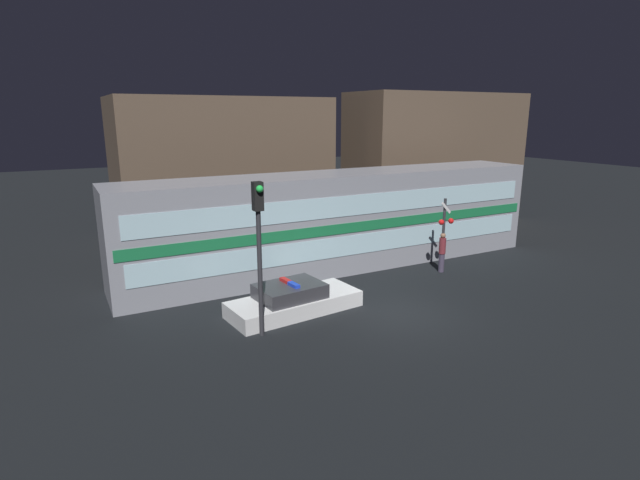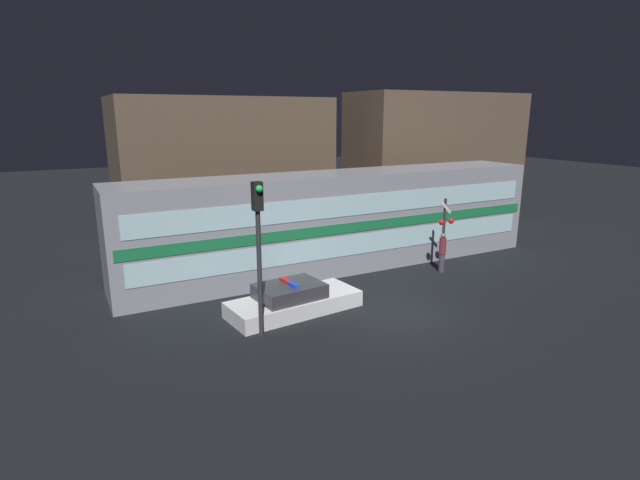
% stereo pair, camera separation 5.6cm
% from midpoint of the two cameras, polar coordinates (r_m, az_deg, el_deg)
% --- Properties ---
extents(ground_plane, '(120.00, 120.00, 0.00)m').
position_cam_midpoint_polar(ground_plane, '(18.69, 8.86, -8.30)').
color(ground_plane, black).
extents(train, '(20.66, 3.06, 4.48)m').
position_cam_midpoint_polar(train, '(23.42, 2.23, 2.23)').
color(train, gray).
rests_on(train, ground_plane).
extents(police_car, '(5.09, 2.41, 1.22)m').
position_cam_midpoint_polar(police_car, '(18.49, -3.16, -6.91)').
color(police_car, silver).
rests_on(police_car, ground_plane).
extents(pedestrian, '(0.31, 0.31, 1.85)m').
position_cam_midpoint_polar(pedestrian, '(23.55, 13.71, -1.34)').
color(pedestrian, '#3F384C').
rests_on(pedestrian, ground_plane).
extents(crossing_signal_near, '(0.82, 0.33, 3.43)m').
position_cam_midpoint_polar(crossing_signal_near, '(23.27, 13.95, 1.13)').
color(crossing_signal_near, '#2D2D33').
rests_on(crossing_signal_near, ground_plane).
extents(traffic_light_corner, '(0.30, 0.46, 5.09)m').
position_cam_midpoint_polar(traffic_light_corner, '(15.80, -7.09, 0.31)').
color(traffic_light_corner, '#2D2D33').
rests_on(traffic_light_corner, ground_plane).
extents(building_left, '(11.88, 5.80, 8.01)m').
position_cam_midpoint_polar(building_left, '(29.92, -11.12, 8.02)').
color(building_left, brown).
rests_on(building_left, ground_plane).
extents(building_center, '(11.80, 4.58, 8.40)m').
position_cam_midpoint_polar(building_center, '(34.41, 12.93, 9.05)').
color(building_center, brown).
rests_on(building_center, ground_plane).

